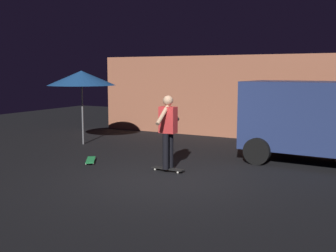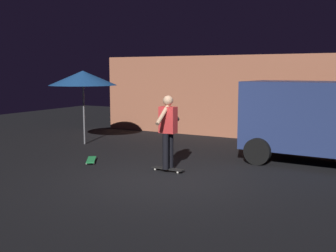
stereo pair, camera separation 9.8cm
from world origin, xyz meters
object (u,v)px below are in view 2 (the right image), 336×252
at_px(skateboard_ridden, 168,169).
at_px(skater, 168,127).
at_px(patio_umbrella, 83,78).
at_px(skateboard_spare, 91,160).

height_order(skateboard_ridden, skater, skater).
bearing_deg(skateboard_ridden, patio_umbrella, 155.50).
distance_m(patio_umbrella, skateboard_ridden, 4.85).
bearing_deg(skateboard_ridden, skateboard_spare, -177.57).
relative_size(patio_umbrella, skateboard_ridden, 2.93).
height_order(skateboard_spare, skater, skater).
height_order(skateboard_ridden, skateboard_spare, same).
distance_m(skateboard_ridden, skater, 0.98).
bearing_deg(skater, skateboard_spare, -177.57).
height_order(patio_umbrella, skateboard_ridden, patio_umbrella).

